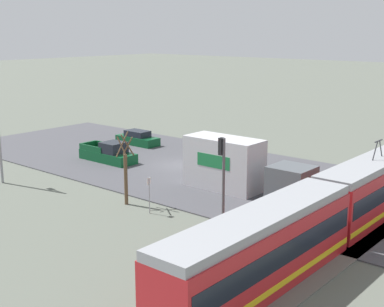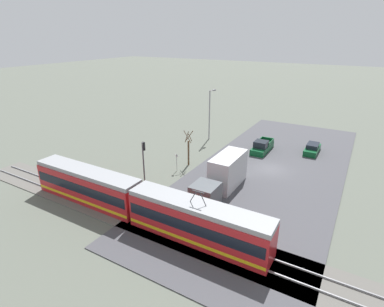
% 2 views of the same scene
% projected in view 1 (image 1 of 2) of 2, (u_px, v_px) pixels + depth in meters
% --- Properties ---
extents(ground_plane, '(320.00, 320.00, 0.00)m').
position_uv_depth(ground_plane, '(180.00, 166.00, 45.70)').
color(ground_plane, '#565B51').
extents(road_surface, '(17.48, 46.17, 0.08)m').
position_uv_depth(road_surface, '(180.00, 165.00, 45.69)').
color(road_surface, '#424247').
rests_on(road_surface, ground).
extents(rail_bed, '(61.23, 4.40, 0.22)m').
position_uv_depth(rail_bed, '(380.00, 208.00, 34.78)').
color(rail_bed, '#5B5954').
rests_on(rail_bed, ground).
extents(light_rail_tram, '(25.95, 2.58, 4.63)m').
position_uv_depth(light_rail_tram, '(327.00, 213.00, 28.58)').
color(light_rail_tram, '#B21E23').
rests_on(light_rail_tram, ground).
extents(box_truck, '(2.52, 9.78, 3.74)m').
position_uv_depth(box_truck, '(239.00, 168.00, 37.78)').
color(box_truck, '#4C5156').
rests_on(box_truck, ground).
extents(pickup_truck, '(1.99, 5.56, 1.79)m').
position_uv_depth(pickup_truck, '(109.00, 154.00, 46.82)').
color(pickup_truck, '#0C4723').
rests_on(pickup_truck, ground).
extents(sedan_car_0, '(1.79, 4.68, 1.41)m').
position_uv_depth(sedan_car_0, '(138.00, 139.00, 53.78)').
color(sedan_car_0, '#0C4723').
rests_on(sedan_car_0, ground).
extents(traffic_light_pole, '(0.28, 0.47, 5.70)m').
position_uv_depth(traffic_light_pole, '(223.00, 175.00, 29.01)').
color(traffic_light_pole, '#47474C').
rests_on(traffic_light_pole, ground).
extents(street_tree, '(1.15, 0.95, 4.86)m').
position_uv_depth(street_tree, '(126.00, 172.00, 35.13)').
color(street_tree, brown).
rests_on(street_tree, ground).
extents(no_parking_sign, '(0.32, 0.08, 2.33)m').
position_uv_depth(no_parking_sign, '(149.00, 192.00, 33.55)').
color(no_parking_sign, gray).
rests_on(no_parking_sign, ground).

